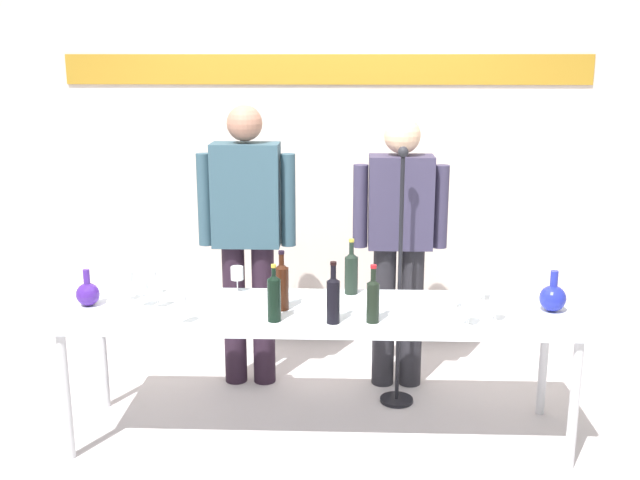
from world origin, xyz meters
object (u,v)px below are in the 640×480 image
wine_bottle_2 (373,298)px  wine_glass_right_1 (485,282)px  wine_glass_left_2 (181,303)px  wine_glass_right_2 (460,290)px  wine_bottle_3 (282,285)px  wine_bottle_4 (351,271)px  decanter_blue_left (88,293)px  microphone_stand (399,321)px  decanter_blue_right (553,297)px  wine_glass_left_4 (157,288)px  wine_glass_left_0 (128,280)px  presenter_right (400,237)px  wine_glass_left_5 (151,278)px  wine_glass_right_0 (496,300)px  wine_glass_right_3 (469,306)px  display_table (319,318)px  wine_glass_left_1 (142,288)px  wine_bottle_0 (333,297)px  presenter_left (247,229)px  wine_glass_left_3 (237,274)px  wine_bottle_1 (274,296)px

wine_bottle_2 → wine_glass_right_1: 0.71m
wine_glass_left_2 → wine_glass_right_2: (1.42, 0.28, -0.01)m
wine_glass_right_1 → wine_glass_left_2: bearing=-165.0°
wine_bottle_3 → wine_bottle_4: wine_bottle_3 is taller
decanter_blue_left → microphone_stand: 1.76m
decanter_blue_right → microphone_stand: (-0.77, 0.41, -0.29)m
wine_glass_left_2 → wine_glass_left_4: 0.30m
wine_bottle_3 → wine_glass_left_4: (-0.66, 0.00, -0.03)m
wine_glass_left_0 → presenter_right: bearing=20.9°
wine_glass_left_4 → microphone_stand: bearing=18.3°
wine_bottle_3 → decanter_blue_left: bearing=178.5°
wine_glass_left_5 → wine_glass_right_0: bearing=-11.2°
wine_bottle_4 → wine_glass_right_3: 0.76m
display_table → wine_glass_left_1: wine_glass_left_1 is taller
wine_bottle_0 → wine_glass_right_0: bearing=3.3°
wine_glass_left_0 → wine_glass_left_4: (0.19, -0.12, -0.01)m
wine_bottle_3 → presenter_left: bearing=111.2°
wine_glass_left_0 → wine_glass_right_3: bearing=-10.3°
decanter_blue_right → wine_glass_right_2: decanter_blue_right is taller
wine_glass_left_5 → wine_glass_right_0: (1.84, -0.37, 0.01)m
presenter_right → wine_glass_right_2: size_ratio=11.66×
wine_glass_left_3 → wine_bottle_4: bearing=-1.1°
wine_bottle_2 → wine_glass_left_5: wine_bottle_2 is taller
decanter_blue_left → wine_glass_left_4: decanter_blue_left is taller
display_table → wine_bottle_3: wine_bottle_3 is taller
wine_glass_right_1 → decanter_blue_left: bearing=-175.9°
wine_bottle_2 → wine_bottle_4: size_ratio=0.95×
wine_glass_left_2 → wine_glass_left_5: 0.53m
decanter_blue_left → presenter_left: presenter_left is taller
decanter_blue_right → wine_glass_left_5: 2.18m
display_table → wine_glass_left_0: (-1.05, 0.10, 0.17)m
wine_glass_left_5 → wine_bottle_3: bearing=-16.3°
wine_bottle_2 → wine_glass_left_5: 1.29m
wine_bottle_3 → wine_glass_left_3: (-0.28, 0.30, -0.03)m
wine_bottle_3 → wine_glass_left_2: (-0.48, -0.24, -0.03)m
wine_bottle_2 → microphone_stand: 0.72m
wine_bottle_0 → wine_glass_left_4: size_ratio=2.01×
presenter_right → wine_glass_left_0: 1.63m
wine_glass_left_3 → wine_glass_left_5: bearing=-170.5°
wine_glass_right_2 → wine_bottle_3: bearing=-177.2°
wine_bottle_2 → wine_glass_left_2: size_ratio=2.00×
display_table → wine_glass_left_0: wine_glass_left_0 is taller
wine_glass_right_3 → decanter_blue_right: bearing=26.0°
display_table → wine_bottle_1: wine_bottle_1 is taller
wine_bottle_3 → display_table: bearing=5.9°
wine_glass_left_3 → wine_glass_right_3: wine_glass_right_3 is taller
wine_bottle_0 → wine_glass_left_0: wine_bottle_0 is taller
wine_glass_left_0 → wine_glass_right_0: bearing=-7.9°
presenter_right → wine_glass_left_3: (-0.94, -0.40, -0.13)m
wine_bottle_1 → decanter_blue_right: bearing=8.0°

